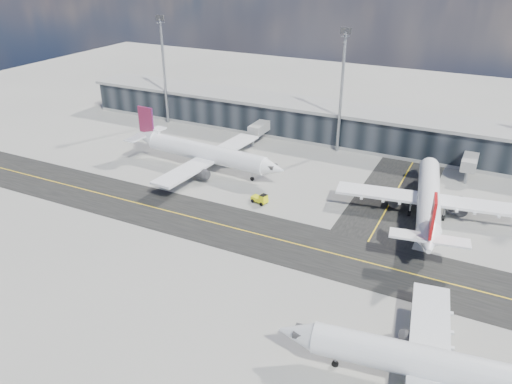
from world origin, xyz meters
TOP-DOWN VIEW (x-y plane):
  - ground at (0.00, 0.00)m, footprint 300.00×300.00m
  - taxiway_lanes at (3.91, 10.74)m, footprint 180.00×63.00m
  - terminal_concourse at (0.04, 54.93)m, footprint 152.00×19.80m
  - floodlight_masts at (0.00, 48.00)m, footprint 102.50×0.70m
  - airliner_af at (-23.07, 24.17)m, footprint 39.86×34.00m
  - airliner_redtail at (25.17, 23.26)m, footprint 33.75×39.41m
  - airliner_near at (33.50, -17.50)m, footprint 37.27×31.89m
  - baggage_tug at (-4.34, 14.57)m, footprint 3.57×2.38m
  - service_van at (29.28, 28.80)m, footprint 3.31×5.84m

SIDE VIEW (x-z plane):
  - ground at x=0.00m, z-range 0.00..0.00m
  - taxiway_lanes at x=3.91m, z-range -0.01..0.03m
  - service_van at x=29.28m, z-range 0.00..1.54m
  - baggage_tug at x=-4.34m, z-range 0.00..2.06m
  - airliner_near at x=33.50m, z-range -1.87..9.17m
  - airliner_redtail at x=25.17m, z-range -1.98..9.70m
  - airliner_af at x=-23.07m, z-range -2.00..9.80m
  - terminal_concourse at x=0.04m, z-range -0.31..8.49m
  - floodlight_masts at x=0.00m, z-range 1.16..30.06m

